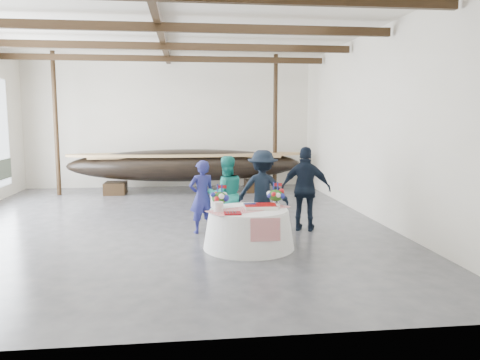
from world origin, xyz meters
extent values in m
cube|color=#3D3D42|center=(0.00, 0.00, 0.00)|extent=(10.00, 12.00, 0.01)
cube|color=silver|center=(0.00, 6.00, 2.25)|extent=(10.00, 0.02, 4.50)
cube|color=silver|center=(0.00, -6.00, 2.25)|extent=(10.00, 0.02, 4.50)
cube|color=silver|center=(5.00, 0.00, 2.25)|extent=(0.02, 12.00, 4.50)
cube|color=white|center=(0.00, 0.00, 4.50)|extent=(10.00, 12.00, 0.01)
cube|color=black|center=(0.00, -1.00, 4.25)|extent=(9.80, 0.12, 0.18)
cube|color=black|center=(0.00, 1.50, 4.25)|extent=(9.80, 0.12, 0.18)
cube|color=black|center=(0.00, 4.00, 4.25)|extent=(9.80, 0.12, 0.18)
cube|color=black|center=(0.00, 0.00, 4.38)|extent=(0.15, 11.76, 0.15)
cylinder|color=black|center=(-3.50, 4.47, 2.25)|extent=(0.14, 0.14, 4.50)
cylinder|color=black|center=(3.50, 4.47, 2.25)|extent=(0.14, 0.14, 4.50)
cube|color=black|center=(-1.74, 4.47, 0.19)|extent=(0.67, 0.86, 0.38)
cube|color=black|center=(2.85, 4.47, 0.19)|extent=(0.67, 0.86, 0.38)
ellipsoid|color=black|center=(0.55, 4.47, 0.91)|extent=(7.64, 1.53, 1.05)
cube|color=#9E7A4C|center=(0.55, 4.47, 1.19)|extent=(6.11, 1.00, 0.06)
cone|color=white|center=(1.68, -2.37, 0.35)|extent=(1.71, 1.71, 0.71)
cylinder|color=white|center=(1.68, -2.37, 0.72)|extent=(1.45, 1.45, 0.04)
cube|color=red|center=(1.68, -2.37, 0.74)|extent=(1.66, 1.19, 0.01)
cube|color=white|center=(1.90, -2.35, 0.77)|extent=(0.60, 0.40, 0.07)
cylinder|color=white|center=(1.10, -2.52, 0.83)|extent=(0.18, 0.18, 0.18)
cylinder|color=white|center=(1.08, -2.05, 0.85)|extent=(0.18, 0.18, 0.23)
cube|color=#670D09|center=(1.33, -2.79, 0.75)|extent=(0.30, 0.24, 0.03)
cone|color=silver|center=(2.20, -2.49, 0.80)|extent=(0.09, 0.09, 0.12)
imported|color=navy|center=(0.85, -1.08, 0.78)|extent=(0.65, 0.53, 1.55)
imported|color=teal|center=(1.36, -1.10, 0.82)|extent=(0.88, 0.74, 1.64)
imported|color=black|center=(2.18, -0.96, 0.87)|extent=(1.27, 0.95, 1.75)
imported|color=black|center=(3.09, -1.14, 0.91)|extent=(1.16, 0.80, 1.82)
camera|label=1|loc=(0.50, -10.87, 2.41)|focal=35.00mm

